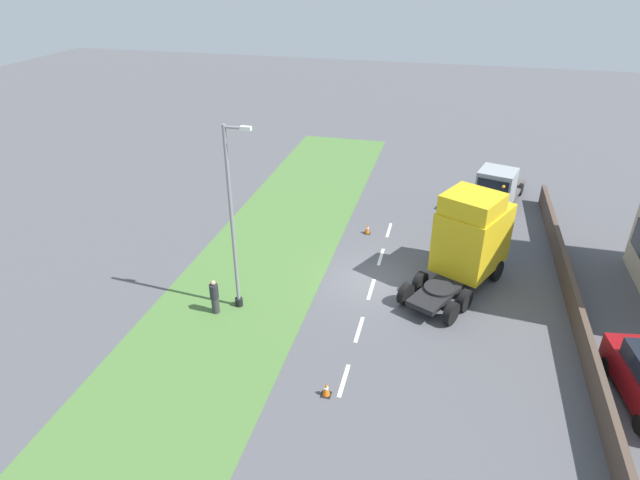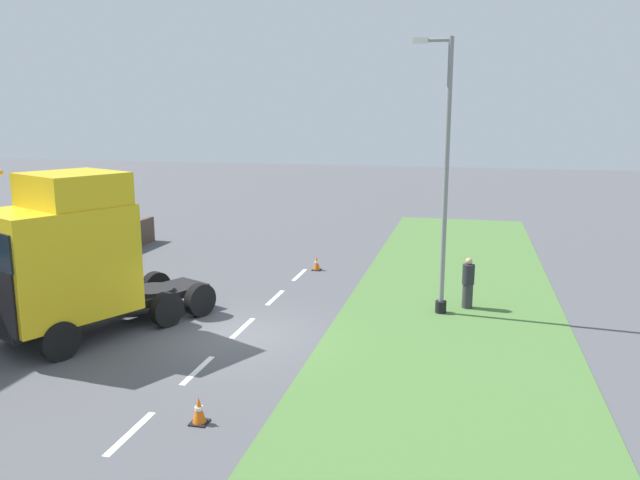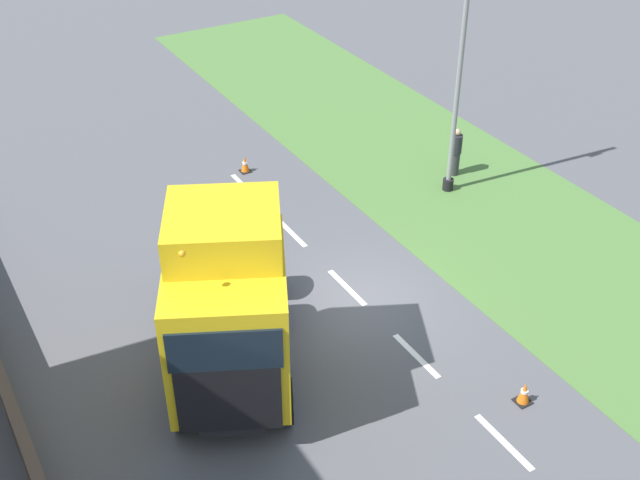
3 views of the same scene
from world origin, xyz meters
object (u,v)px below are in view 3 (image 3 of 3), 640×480
Objects in this scene: pedestrian at (455,153)px; lamp_post at (457,78)px; traffic_cone_lead at (245,164)px; traffic_cone_trailing at (524,393)px; lorry_cab at (229,309)px.

lamp_post is at bearing 39.88° from pedestrian.
pedestrian is 2.91× the size of traffic_cone_lead.
traffic_cone_lead is 13.02m from traffic_cone_trailing.
lamp_post is (-9.90, -4.74, 1.57)m from lorry_cab.
lorry_cab is at bearing 26.92° from pedestrian.
lamp_post is 3.29m from pedestrian.
lorry_cab is at bearing 25.58° from lamp_post.
pedestrian reaches higher than traffic_cone_lead.
pedestrian is 7.09m from traffic_cone_lead.
traffic_cone_trailing is (-0.69, 13.00, 0.00)m from traffic_cone_lead.
lorry_cab reaches higher than pedestrian.
traffic_cone_trailing is at bearing 171.56° from lorry_cab.
lamp_post reaches higher than traffic_cone_lead.
lorry_cab is 3.92× the size of pedestrian.
lorry_cab is 11.41× the size of traffic_cone_lead.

